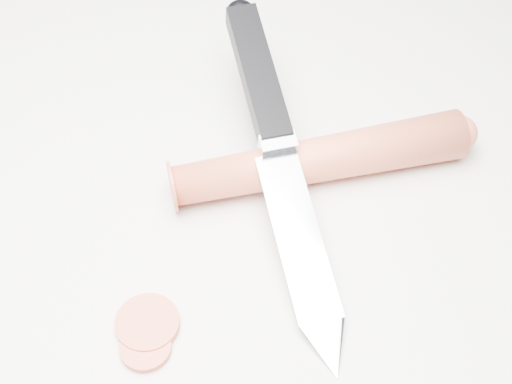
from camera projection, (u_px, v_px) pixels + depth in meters
The scene contains 5 objects.
ground at pixel (249, 296), 0.46m from camera, with size 2.40×2.40×0.00m, color silver.
carrot at pixel (320, 159), 0.50m from camera, with size 0.03×0.03×0.21m, color #CD4D30.
carrot_slice_2 at pixel (146, 347), 0.43m from camera, with size 0.03×0.03×0.01m, color #C94A2F.
carrot_slice_3 at pixel (148, 323), 0.44m from camera, with size 0.04×0.04×0.01m, color #C94A2F.
kitchen_knife at pixel (284, 163), 0.48m from camera, with size 0.23×0.21×0.07m, color silver, non-canonical shape.
Camera 1 is at (0.14, -0.18, 0.40)m, focal length 50.00 mm.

